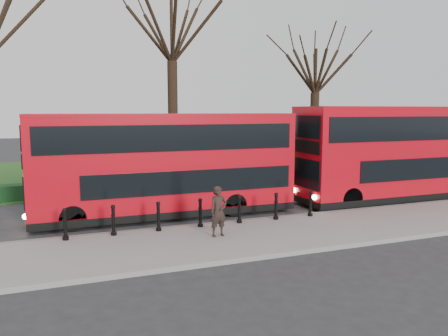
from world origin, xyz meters
name	(u,v)px	position (x,y,z in m)	size (l,w,h in m)	color
ground	(187,222)	(0.00, 0.00, 0.00)	(120.00, 120.00, 0.00)	#28282B
pavement	(212,242)	(0.00, -3.00, 0.07)	(60.00, 4.00, 0.15)	gray
kerb	(195,227)	(0.00, -1.00, 0.07)	(60.00, 0.25, 0.16)	slate
grass_verge	(129,172)	(0.00, 15.00, 0.03)	(60.00, 18.00, 0.06)	#1F4D19
hedge	(152,185)	(0.00, 6.80, 0.40)	(60.00, 0.90, 0.80)	black
yellow_line_outer	(192,226)	(0.00, -0.70, 0.01)	(60.00, 0.10, 0.01)	yellow
yellow_line_inner	(191,225)	(0.00, -0.50, 0.01)	(60.00, 0.10, 0.01)	yellow
tree_mid	(171,21)	(2.00, 10.00, 9.63)	(8.47, 8.47, 13.23)	black
tree_right	(316,66)	(12.00, 10.00, 7.35)	(6.48, 6.48, 10.12)	black
bollard_row	(200,213)	(0.11, -1.35, 0.65)	(9.38, 0.15, 1.00)	black
bus_lead	(167,165)	(-0.49, 1.26, 2.12)	(10.60, 2.44, 4.22)	#B80815
bus_rear	(406,153)	(11.22, 0.50, 2.27)	(11.35, 2.61, 4.51)	#B80815
pedestrian	(218,211)	(0.32, -2.71, 1.00)	(0.62, 0.41, 1.70)	black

